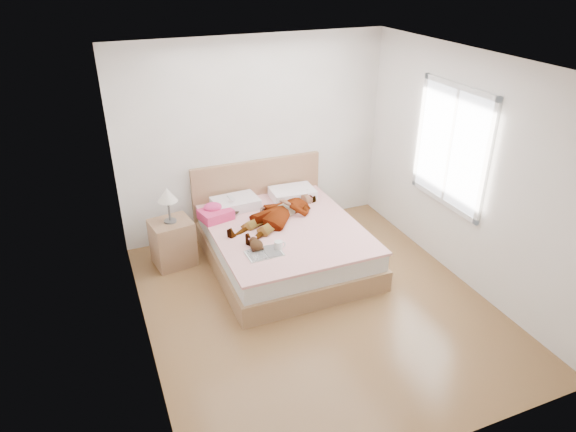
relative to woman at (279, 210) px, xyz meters
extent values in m
plane|color=#57361B|center=(-0.02, -1.18, -0.61)|extent=(4.00, 4.00, 0.00)
imported|color=white|center=(0.00, 0.00, 0.00)|extent=(1.60, 1.27, 0.21)
ellipsoid|color=black|center=(-0.57, 0.45, -0.07)|extent=(0.40, 0.49, 0.07)
cube|color=silver|center=(-0.50, 0.40, 0.09)|extent=(0.09, 0.11, 0.05)
plane|color=white|center=(-0.02, -1.18, 1.99)|extent=(4.00, 4.00, 0.00)
plane|color=silver|center=(-0.02, 0.82, 0.69)|extent=(3.60, 0.00, 3.60)
plane|color=silver|center=(-0.02, -3.18, 0.69)|extent=(3.60, 0.00, 3.60)
plane|color=white|center=(-1.82, -1.18, 0.69)|extent=(0.00, 4.00, 4.00)
plane|color=silver|center=(1.78, -1.18, 0.69)|extent=(0.00, 4.00, 4.00)
cube|color=white|center=(1.76, -0.88, 0.89)|extent=(0.02, 1.10, 1.30)
cube|color=silver|center=(1.76, -1.46, 0.89)|extent=(0.04, 0.06, 1.42)
cube|color=silver|center=(1.76, -0.30, 0.89)|extent=(0.04, 0.06, 1.42)
cube|color=silver|center=(1.76, -0.88, 0.21)|extent=(0.04, 1.22, 0.06)
cube|color=silver|center=(1.76, -0.88, 1.57)|extent=(0.04, 1.22, 0.06)
cube|color=silver|center=(1.75, -0.88, 0.89)|extent=(0.03, 0.04, 1.30)
cube|color=olive|center=(-0.02, -0.23, -0.48)|extent=(1.78, 2.08, 0.26)
cube|color=silver|center=(-0.02, -0.23, -0.24)|extent=(1.70, 2.00, 0.22)
cube|color=white|center=(-0.02, -0.23, -0.12)|extent=(1.74, 2.04, 0.03)
cube|color=#8C6241|center=(-0.02, 0.78, -0.11)|extent=(1.80, 0.07, 1.00)
cube|color=white|center=(-0.42, 0.49, -0.04)|extent=(0.61, 0.44, 0.13)
cube|color=white|center=(0.38, 0.49, -0.04)|extent=(0.60, 0.43, 0.13)
cube|color=#D93B6E|center=(-0.74, 0.27, -0.04)|extent=(0.44, 0.38, 0.12)
ellipsoid|color=#FD4486|center=(-0.76, 0.33, 0.04)|extent=(0.25, 0.20, 0.11)
cube|color=white|center=(-0.46, -0.73, -0.10)|extent=(0.40, 0.27, 0.01)
cube|color=white|center=(-0.57, -0.73, -0.09)|extent=(0.20, 0.26, 0.02)
cube|color=black|center=(-0.36, -0.73, -0.09)|extent=(0.20, 0.26, 0.02)
cylinder|color=silver|center=(-0.29, -0.71, -0.05)|extent=(0.10, 0.10, 0.10)
torus|color=white|center=(-0.24, -0.71, -0.05)|extent=(0.07, 0.02, 0.07)
cylinder|color=black|center=(-0.29, -0.71, -0.01)|extent=(0.08, 0.08, 0.00)
ellipsoid|color=black|center=(-0.52, -0.63, -0.04)|extent=(0.15, 0.17, 0.12)
ellipsoid|color=beige|center=(-0.51, -0.64, -0.03)|extent=(0.08, 0.09, 0.06)
sphere|color=#311C0D|center=(-0.52, -0.54, -0.03)|extent=(0.09, 0.09, 0.09)
sphere|color=pink|center=(-0.55, -0.51, -0.01)|extent=(0.03, 0.03, 0.03)
sphere|color=pink|center=(-0.49, -0.51, -0.01)|extent=(0.03, 0.03, 0.03)
ellipsoid|color=black|center=(-0.57, -0.67, -0.07)|extent=(0.04, 0.06, 0.03)
ellipsoid|color=black|center=(-0.46, -0.67, -0.07)|extent=(0.04, 0.06, 0.03)
cube|color=brown|center=(-1.30, 0.28, -0.32)|extent=(0.54, 0.49, 0.58)
cylinder|color=#535353|center=(-1.30, 0.28, -0.02)|extent=(0.17, 0.17, 0.02)
cylinder|color=#515151|center=(-1.30, 0.28, 0.12)|extent=(0.03, 0.03, 0.30)
cone|color=silver|center=(-1.30, 0.28, 0.33)|extent=(0.27, 0.27, 0.17)
camera|label=1|loc=(-2.05, -5.30, 2.86)|focal=32.00mm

